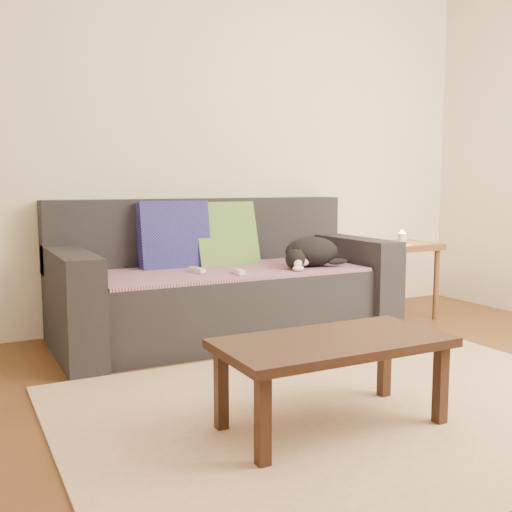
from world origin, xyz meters
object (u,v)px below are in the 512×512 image
at_px(wii_remote_b, 239,272).
at_px(sofa, 222,288).
at_px(wii_remote_a, 197,270).
at_px(side_table, 401,256).
at_px(coffee_table, 333,350).
at_px(cat, 310,252).

bearing_deg(wii_remote_b, sofa, 0.65).
xyz_separation_m(sofa, wii_remote_a, (-0.23, -0.14, 0.15)).
distance_m(wii_remote_b, side_table, 1.42).
xyz_separation_m(wii_remote_a, side_table, (1.60, 0.03, -0.00)).
distance_m(side_table, coffee_table, 2.15).
bearing_deg(wii_remote_a, coffee_table, 173.75).
xyz_separation_m(wii_remote_b, side_table, (1.40, 0.20, -0.00)).
bearing_deg(side_table, wii_remote_a, -179.00).
bearing_deg(wii_remote_a, sofa, -64.83).
height_order(wii_remote_b, side_table, side_table).
bearing_deg(cat, side_table, 15.20).
relative_size(sofa, cat, 4.71).
xyz_separation_m(cat, wii_remote_a, (-0.75, 0.08, -0.08)).
relative_size(sofa, side_table, 3.85).
bearing_deg(sofa, side_table, -4.74).
distance_m(cat, side_table, 0.86).
height_order(cat, wii_remote_a, cat).
bearing_deg(side_table, cat, -172.52).
distance_m(wii_remote_b, coffee_table, 1.26).
height_order(sofa, wii_remote_b, sofa).
xyz_separation_m(sofa, coffee_table, (-0.22, -1.56, 0.01)).
bearing_deg(cat, wii_remote_a, -178.69).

